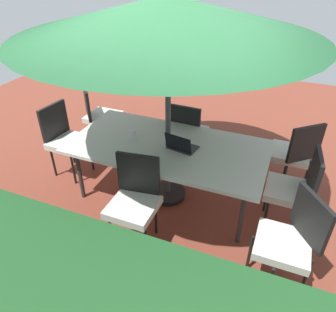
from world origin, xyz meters
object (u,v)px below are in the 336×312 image
Objects in this scene: chair_north at (135,198)px; chair_south at (187,131)px; patio_umbrella at (168,17)px; chair_west at (295,187)px; chair_southeast at (99,114)px; dining_table at (168,148)px; chair_east at (65,137)px; chair_southwest at (294,152)px; cup at (133,134)px; laptop at (181,146)px; chair_northwest at (290,238)px.

chair_north is 1.00× the size of chair_south.
chair_west is at bearing -179.41° from patio_umbrella.
chair_north is (-1.39, 1.53, 0.00)m from chair_southeast.
chair_east reaches higher than dining_table.
chair_southwest is (-2.80, 0.02, 0.00)m from chair_southeast.
chair_west is at bearing -179.63° from cup.
chair_west is 1.00× the size of chair_southwest.
chair_southwest is 1.97m from cup.
chair_southeast is 1.00× the size of chair_southwest.
chair_east is at bearing 9.52° from laptop.
chair_west is 1.00× the size of chair_south.
chair_southeast is at bearing -109.88° from chair_west.
chair_southwest is 8.98× the size of cup.
chair_northwest and chair_east have the same top height.
chair_west is 0.72m from chair_southwest.
chair_southeast is 3.23m from chair_northwest.
chair_southeast is at bearing 1.05° from chair_south.
chair_southeast is 1.26m from cup.
chair_northwest reaches higher than dining_table.
chair_southwest reaches higher than cup.
chair_southwest is at bearing -151.94° from patio_umbrella.
chair_southeast and chair_southwest have the same top height.
chair_north is 1.00× the size of chair_west.
patio_umbrella is 3.00× the size of chair_northwest.
cup is at bearing -0.32° from dining_table.
cup is at bearing -95.15° from chair_west.
patio_umbrella is 1.39m from cup.
chair_west reaches higher than cup.
chair_west is 8.98× the size of cup.
chair_west is (-1.43, -0.01, -0.15)m from dining_table.
dining_table is at bearing -157.93° from chair_southeast.
chair_southeast is at bearing 4.88° from chair_east.
chair_west and chair_south have the same top height.
patio_umbrella is 2.12m from chair_west.
laptop is (1.27, -0.71, 0.24)m from chair_northwest.
laptop reaches higher than cup.
dining_table is 0.77× the size of patio_umbrella.
dining_table is at bearing -0.23° from laptop.
chair_southeast is at bearing -154.03° from chair_northwest.
patio_umbrella is 26.93× the size of cup.
dining_table is 6.34× the size of laptop.
patio_umbrella reaches higher than cup.
patio_umbrella reaches higher than chair_northwest.
chair_southwest is (-1.41, -1.51, 0.00)m from chair_north.
chair_northwest is 2.07m from chair_south.
chair_north is (1.48, 0.04, 0.00)m from chair_northwest.
chair_north and chair_southwest have the same top height.
dining_table is 0.75m from chair_south.
cup is at bearing -81.30° from chair_east.
chair_west is at bearing -168.42° from laptop.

